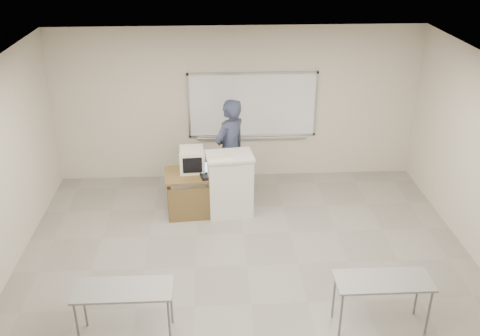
{
  "coord_description": "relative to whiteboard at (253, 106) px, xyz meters",
  "views": [
    {
      "loc": [
        -0.46,
        -5.75,
        4.83
      ],
      "look_at": [
        -0.04,
        2.2,
        1.01
      ],
      "focal_mm": 40.0,
      "sensor_mm": 36.0,
      "label": 1
    }
  ],
  "objects": [
    {
      "name": "laptop",
      "position": [
        -0.83,
        -1.49,
        -0.67
      ],
      "size": [
        0.32,
        0.3,
        0.24
      ],
      "rotation": [
        0.0,
        0.0,
        0.21
      ],
      "color": "black",
      "rests_on": "instructor_desk"
    },
    {
      "name": "instructor_desk",
      "position": [
        -0.9,
        -1.48,
        -0.93
      ],
      "size": [
        1.45,
        0.72,
        0.75
      ],
      "rotation": [
        0.0,
        0.0,
        0.09
      ],
      "color": "brown",
      "rests_on": "floor"
    },
    {
      "name": "keyboard",
      "position": [
        -0.65,
        -1.59,
        -0.35
      ],
      "size": [
        0.44,
        0.24,
        0.02
      ],
      "primitive_type": "cube",
      "rotation": [
        0.0,
        0.0,
        0.24
      ],
      "color": "beige",
      "rests_on": "podium"
    },
    {
      "name": "crt_monitor",
      "position": [
        -1.15,
        -1.24,
        -0.54
      ],
      "size": [
        0.43,
        0.48,
        0.41
      ],
      "rotation": [
        0.0,
        0.0,
        0.06
      ],
      "color": "beige",
      "rests_on": "instructor_desk"
    },
    {
      "name": "floor",
      "position": [
        -0.3,
        -3.97,
        -1.49
      ],
      "size": [
        7.0,
        8.0,
        0.01
      ],
      "primitive_type": "cube",
      "color": "gray",
      "rests_on": "ground"
    },
    {
      "name": "podium",
      "position": [
        -0.5,
        -1.47,
        -0.92
      ],
      "size": [
        0.8,
        0.58,
        1.12
      ],
      "rotation": [
        0.0,
        0.0,
        0.12
      ],
      "color": "silver",
      "rests_on": "floor"
    },
    {
      "name": "presenter",
      "position": [
        -0.47,
        -0.94,
        -0.52
      ],
      "size": [
        0.83,
        0.82,
        1.93
      ],
      "primitive_type": "imported",
      "rotation": [
        0.0,
        0.0,
        3.91
      ],
      "color": "black",
      "rests_on": "floor"
    },
    {
      "name": "whiteboard",
      "position": [
        0.0,
        0.0,
        0.0
      ],
      "size": [
        2.48,
        0.1,
        1.31
      ],
      "color": "white",
      "rests_on": "floor"
    },
    {
      "name": "mouse",
      "position": [
        -0.7,
        -1.34,
        -0.71
      ],
      "size": [
        0.1,
        0.07,
        0.03
      ],
      "primitive_type": "ellipsoid",
      "rotation": [
        0.0,
        0.0,
        0.19
      ],
      "color": "gray",
      "rests_on": "instructor_desk"
    }
  ]
}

